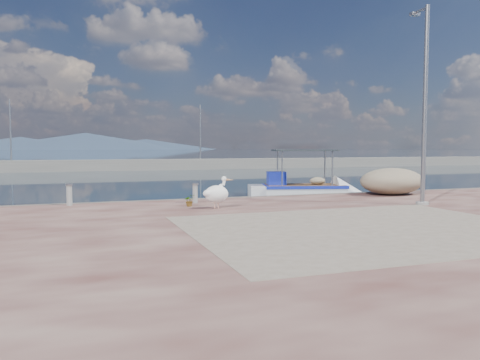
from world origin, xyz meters
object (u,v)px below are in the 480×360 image
object	(u,v)px
boat_right	(303,192)
bollard_near	(195,192)
pelican	(217,193)
lamp_post	(424,112)

from	to	relation	value
boat_right	bollard_near	world-z (taller)	boat_right
boat_right	pelican	world-z (taller)	boat_right
boat_right	lamp_post	distance (m)	9.23
bollard_near	lamp_post	bearing A→B (deg)	-22.99
lamp_post	boat_right	bearing A→B (deg)	92.49
boat_right	lamp_post	size ratio (longest dim) A/B	0.89
pelican	bollard_near	distance (m)	1.78
lamp_post	bollard_near	distance (m)	8.69
boat_right	bollard_near	bearing A→B (deg)	-128.41
lamp_post	bollard_near	bearing A→B (deg)	157.01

